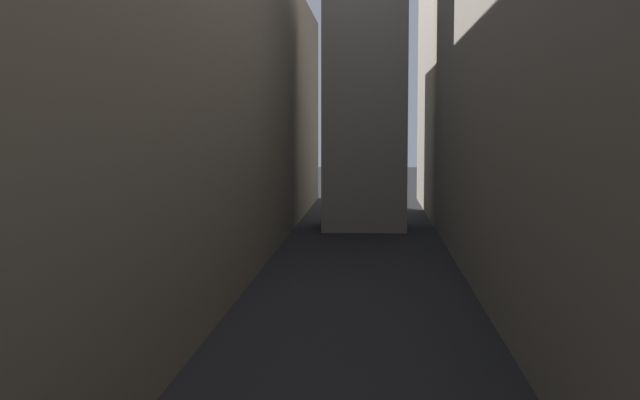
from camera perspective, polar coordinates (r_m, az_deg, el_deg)
ground_plane at (r=38.79m, az=2.56°, el=-6.75°), size 264.00×264.00×0.00m
building_block_left at (r=42.32m, az=-15.41°, el=7.22°), size 15.06×108.00×19.34m
building_block_right at (r=41.63m, az=19.20°, el=9.83°), size 12.35×108.00×23.21m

